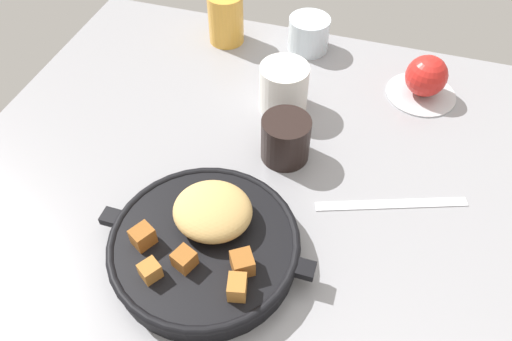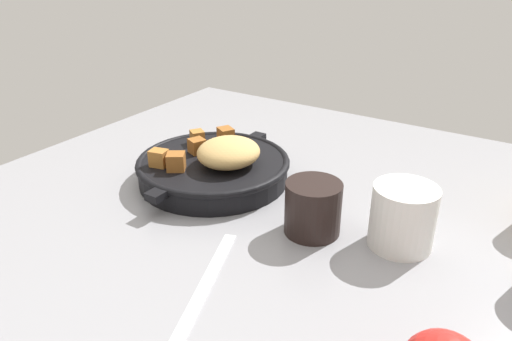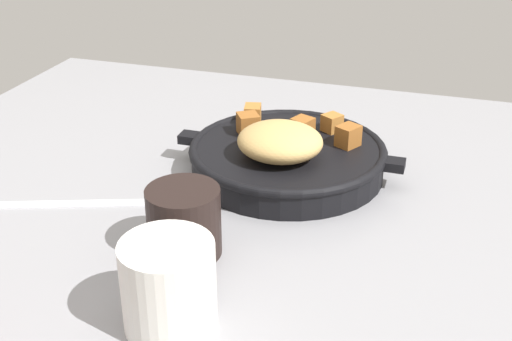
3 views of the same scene
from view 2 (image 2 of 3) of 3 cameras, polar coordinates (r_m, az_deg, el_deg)
The scene contains 5 objects.
ground_plane at distance 74.58cm, azimuth -0.59°, elevation -5.26°, with size 99.58×93.29×2.40cm, color gray.
cast_iron_skillet at distance 81.40cm, azimuth -4.86°, elevation 0.60°, with size 29.97×25.61×8.10cm.
butter_knife at distance 58.72cm, azimuth -6.07°, elevation -13.41°, with size 22.73×1.60×0.36cm, color silver.
coffee_mug_dark at distance 67.00cm, azimuth 6.68°, elevation -4.38°, with size 7.77×7.77×7.49cm, color black.
ceramic_mug_white at distance 66.27cm, azimuth 16.83°, elevation -5.23°, with size 8.42×8.42×8.57cm, color silver.
Camera 2 is at (53.55, 35.29, 36.88)cm, focal length 34.12 mm.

